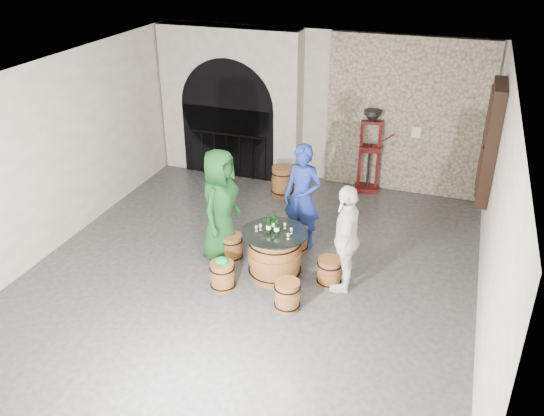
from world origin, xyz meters
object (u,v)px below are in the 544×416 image
(barrel_stool_left, at_px, (231,247))
(person_blue, at_px, (303,197))
(barrel_table, at_px, (275,254))
(person_green, at_px, (220,205))
(wine_bottle_left, at_px, (269,225))
(side_barrel, at_px, (282,181))
(person_white, at_px, (346,238))
(barrel_stool_right, at_px, (329,272))
(wine_bottle_right, at_px, (274,222))
(wine_bottle_center, at_px, (277,227))
(barrel_stool_near_right, at_px, (287,295))
(corking_press, at_px, (370,145))
(barrel_stool_near_left, at_px, (222,276))
(barrel_stool_far, at_px, (297,238))

(barrel_stool_left, height_order, person_blue, person_blue)
(barrel_table, distance_m, person_green, 1.23)
(wine_bottle_left, xyz_separation_m, side_barrel, (-0.74, 2.96, -0.62))
(person_white, bearing_deg, person_blue, -142.62)
(barrel_stool_right, bearing_deg, wine_bottle_right, 178.37)
(person_green, relative_size, wine_bottle_center, 5.92)
(person_blue, distance_m, person_white, 1.42)
(person_blue, bearing_deg, barrel_table, -86.91)
(barrel_stool_left, bearing_deg, barrel_stool_right, -6.34)
(barrel_table, xyz_separation_m, person_white, (1.11, 0.05, 0.47))
(barrel_stool_near_right, relative_size, person_green, 0.24)
(person_green, bearing_deg, person_blue, -53.49)
(person_blue, relative_size, person_white, 1.07)
(wine_bottle_left, bearing_deg, barrel_table, 29.29)
(barrel_stool_right, xyz_separation_m, corking_press, (-0.10, 3.67, 0.79))
(barrel_stool_near_right, bearing_deg, barrel_stool_near_left, 171.75)
(barrel_table, xyz_separation_m, person_blue, (0.13, 1.08, 0.54))
(barrel_stool_far, xyz_separation_m, corking_press, (0.69, 2.83, 0.79))
(barrel_stool_near_left, distance_m, wine_bottle_center, 1.13)
(barrel_stool_left, xyz_separation_m, barrel_stool_near_left, (0.20, -0.84, 0.00))
(barrel_stool_near_left, distance_m, wine_bottle_right, 1.15)
(person_blue, relative_size, corking_press, 1.07)
(barrel_table, xyz_separation_m, barrel_stool_near_right, (0.45, -0.76, -0.17))
(side_barrel, bearing_deg, barrel_table, -74.11)
(person_white, bearing_deg, side_barrel, -152.34)
(barrel_stool_near_left, relative_size, wine_bottle_right, 1.42)
(barrel_table, bearing_deg, barrel_stool_near_left, -137.24)
(barrel_stool_far, height_order, wine_bottle_center, wine_bottle_center)
(barrel_stool_near_right, height_order, wine_bottle_center, wine_bottle_center)
(barrel_stool_near_right, distance_m, wine_bottle_right, 1.20)
(barrel_stool_far, bearing_deg, corking_press, 76.40)
(barrel_stool_right, height_order, barrel_stool_near_right, same)
(barrel_stool_far, xyz_separation_m, wine_bottle_left, (-0.19, -0.93, 0.70))
(barrel_table, relative_size, barrel_stool_near_left, 2.26)
(person_blue, bearing_deg, barrel_stool_left, -129.60)
(barrel_stool_left, bearing_deg, barrel_stool_near_right, -37.39)
(wine_bottle_center, bearing_deg, barrel_stool_far, 86.72)
(corking_press, bearing_deg, barrel_table, -112.19)
(barrel_stool_left, bearing_deg, wine_bottle_center, -18.45)
(person_green, relative_size, wine_bottle_left, 5.92)
(person_blue, xyz_separation_m, person_white, (0.99, -1.02, -0.06))
(barrel_stool_near_left, distance_m, side_barrel, 3.52)
(barrel_stool_left, relative_size, wine_bottle_center, 1.42)
(person_white, bearing_deg, person_green, -102.80)
(barrel_table, relative_size, barrel_stool_far, 2.26)
(barrel_stool_near_left, height_order, side_barrel, side_barrel)
(barrel_stool_left, relative_size, barrel_stool_near_right, 1.00)
(barrel_stool_left, distance_m, wine_bottle_right, 1.09)
(person_green, xyz_separation_m, corking_press, (1.84, 3.42, 0.06))
(wine_bottle_center, bearing_deg, side_barrel, 106.45)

